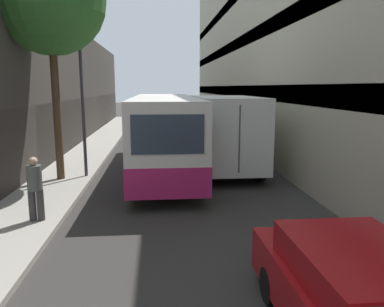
{
  "coord_description": "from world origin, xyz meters",
  "views": [
    {
      "loc": [
        -0.91,
        0.87,
        3.55
      ],
      "look_at": [
        0.09,
        11.76,
        1.6
      ],
      "focal_mm": 35.0,
      "sensor_mm": 36.0,
      "label": 1
    }
  ],
  "objects_px": {
    "car_hatchback": "(362,302)",
    "pedestrian": "(35,187)",
    "bus": "(164,132)",
    "box_truck": "(222,131)",
    "street_lamp": "(80,57)"
  },
  "relations": [
    {
      "from": "car_hatchback",
      "to": "pedestrian",
      "type": "height_order",
      "value": "pedestrian"
    },
    {
      "from": "car_hatchback",
      "to": "pedestrian",
      "type": "xyz_separation_m",
      "value": [
        -5.8,
        5.25,
        0.31
      ]
    },
    {
      "from": "car_hatchback",
      "to": "bus",
      "type": "relative_size",
      "value": 0.38
    },
    {
      "from": "car_hatchback",
      "to": "bus",
      "type": "distance_m",
      "value": 11.9
    },
    {
      "from": "car_hatchback",
      "to": "box_truck",
      "type": "distance_m",
      "value": 11.57
    },
    {
      "from": "bus",
      "to": "street_lamp",
      "type": "xyz_separation_m",
      "value": [
        -3.07,
        -1.44,
        2.98
      ]
    },
    {
      "from": "bus",
      "to": "street_lamp",
      "type": "distance_m",
      "value": 4.51
    },
    {
      "from": "box_truck",
      "to": "pedestrian",
      "type": "xyz_separation_m",
      "value": [
        -5.92,
        -6.28,
        -0.66
      ]
    },
    {
      "from": "car_hatchback",
      "to": "box_truck",
      "type": "xyz_separation_m",
      "value": [
        0.12,
        11.53,
        0.96
      ]
    },
    {
      "from": "box_truck",
      "to": "pedestrian",
      "type": "relative_size",
      "value": 4.29
    },
    {
      "from": "car_hatchback",
      "to": "street_lamp",
      "type": "bearing_deg",
      "value": 118.19
    },
    {
      "from": "bus",
      "to": "box_truck",
      "type": "bearing_deg",
      "value": -2.06
    },
    {
      "from": "bus",
      "to": "box_truck",
      "type": "height_order",
      "value": "box_truck"
    },
    {
      "from": "car_hatchback",
      "to": "pedestrian",
      "type": "distance_m",
      "value": 7.83
    },
    {
      "from": "box_truck",
      "to": "street_lamp",
      "type": "bearing_deg",
      "value": -166.43
    }
  ]
}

